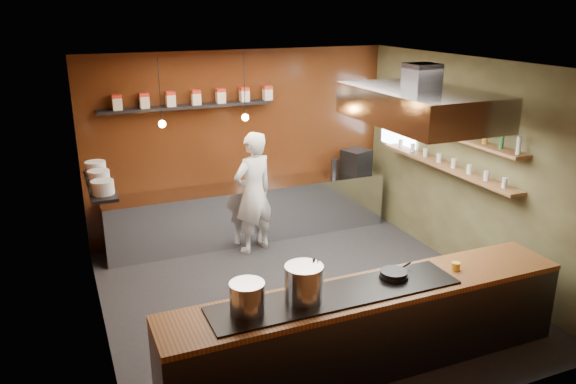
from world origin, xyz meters
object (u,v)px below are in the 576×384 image
stockpot_large (304,283)px  chef (253,193)px  espresso_machine (356,162)px  stockpot_small (247,298)px  extractor_hood (420,105)px

stockpot_large → chef: 3.33m
stockpot_large → espresso_machine: 4.56m
stockpot_small → chef: chef is taller
stockpot_large → espresso_machine: bearing=54.2°
stockpot_large → stockpot_small: (-0.58, -0.01, -0.03)m
chef → stockpot_small: bearing=50.2°
chef → extractor_hood: bearing=104.9°
extractor_hood → chef: extractor_hood is taller
espresso_machine → chef: 2.07m
espresso_machine → chef: size_ratio=0.22×
stockpot_large → stockpot_small: 0.58m
stockpot_large → espresso_machine: (2.66, 3.70, -0.02)m
stockpot_small → espresso_machine: (3.24, 3.71, 0.01)m
extractor_hood → stockpot_large: size_ratio=5.35×
stockpot_small → espresso_machine: size_ratio=0.80×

